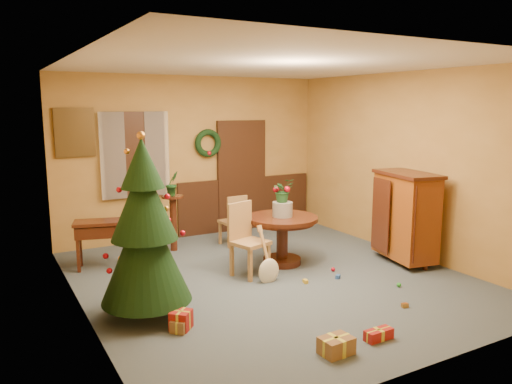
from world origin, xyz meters
TOP-DOWN VIEW (x-y plane):
  - room_envelope at (0.21, 2.70)m, footprint 5.50×5.50m
  - dining_table at (0.47, 0.47)m, footprint 1.07×1.07m
  - urn at (0.47, 0.47)m, footprint 0.30×0.30m
  - centerpiece_plant at (0.47, 0.47)m, footprint 0.32×0.28m
  - chair_near at (-0.24, 0.32)m, footprint 0.56×0.56m
  - chair_far at (0.29, 1.72)m, footprint 0.41×0.41m
  - guitar at (-0.11, -0.11)m, footprint 0.41×0.53m
  - plant_stand at (-0.71, 1.96)m, footprint 0.36×0.36m
  - stand_plant at (-0.71, 1.96)m, footprint 0.27×0.25m
  - christmas_tree at (-1.89, -0.38)m, footprint 1.02×1.02m
  - writing_desk at (-1.93, 1.62)m, footprint 0.88×0.60m
  - sideboard at (2.15, -0.36)m, footprint 0.77×1.17m
  - gift_a at (-0.57, -2.15)m, footprint 0.32×0.25m
  - gift_b at (-1.68, -0.90)m, footprint 0.29×0.29m
  - gift_c at (-1.69, -0.93)m, footprint 0.29×0.28m
  - gift_d at (-0.00, -2.13)m, footprint 0.32×0.13m
  - toy_a at (0.80, -0.47)m, footprint 0.09×0.09m
  - toy_b at (1.29, -1.13)m, footprint 0.06×0.06m
  - toy_c at (0.30, -0.40)m, footprint 0.06×0.09m
  - toy_d at (0.93, -0.19)m, footprint 0.06×0.06m
  - toy_e at (0.85, -1.65)m, footprint 0.09×0.06m

SIDE VIEW (x-z plane):
  - toy_a at x=0.80m, z-range 0.00..0.05m
  - toy_c at x=0.30m, z-range 0.00..0.05m
  - toy_e at x=0.85m, z-range 0.00..0.05m
  - toy_b at x=1.29m, z-range 0.00..0.06m
  - toy_d at x=0.93m, z-range 0.00..0.06m
  - gift_d at x=0.00m, z-range 0.00..0.11m
  - gift_c at x=-1.69m, z-range 0.00..0.13m
  - gift_a at x=-0.57m, z-range 0.00..0.17m
  - gift_b at x=-1.68m, z-range 0.00..0.21m
  - guitar at x=-0.11m, z-range 0.01..0.73m
  - chair_far at x=0.29m, z-range 0.03..0.91m
  - dining_table at x=0.47m, z-range 0.15..0.88m
  - writing_desk at x=-1.93m, z-range 0.18..0.89m
  - chair_near at x=-0.24m, z-range 0.04..1.07m
  - plant_stand at x=-0.71m, z-range 0.11..1.04m
  - sideboard at x=2.15m, z-range 0.05..1.44m
  - urn at x=0.47m, z-range 0.74..0.96m
  - christmas_tree at x=-1.89m, z-range -0.05..2.05m
  - room_envelope at x=0.21m, z-range -1.63..3.87m
  - stand_plant at x=-0.71m, z-range 0.92..1.32m
  - centerpiece_plant at x=0.47m, z-range 0.96..1.31m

